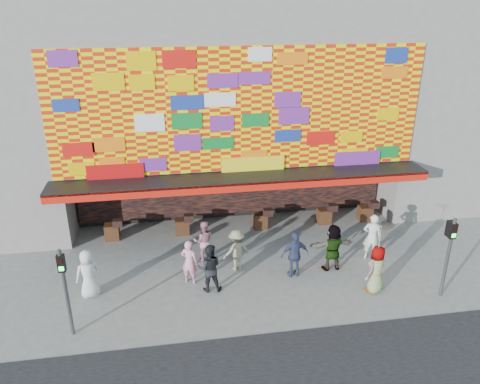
{
  "coord_description": "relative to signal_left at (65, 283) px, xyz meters",
  "views": [
    {
      "loc": [
        -2.98,
        -13.89,
        9.73
      ],
      "look_at": [
        -0.35,
        2.0,
        2.94
      ],
      "focal_mm": 35.0,
      "sensor_mm": 36.0,
      "label": 1
    }
  ],
  "objects": [
    {
      "name": "ground",
      "position": [
        6.2,
        1.5,
        -1.86
      ],
      "size": [
        90.0,
        90.0,
        0.0
      ],
      "primitive_type": "plane",
      "color": "slate",
      "rests_on": "ground"
    },
    {
      "name": "shop_building",
      "position": [
        6.2,
        9.68,
        3.37
      ],
      "size": [
        15.2,
        9.4,
        10.0
      ],
      "color": "gray",
      "rests_on": "ground"
    },
    {
      "name": "neighbor_right",
      "position": [
        19.2,
        9.5,
        4.14
      ],
      "size": [
        11.0,
        8.0,
        12.0
      ],
      "primitive_type": "cube",
      "color": "gray",
      "rests_on": "ground"
    },
    {
      "name": "signal_left",
      "position": [
        0.0,
        0.0,
        0.0
      ],
      "size": [
        0.22,
        0.2,
        3.0
      ],
      "color": "#59595B",
      "rests_on": "ground"
    },
    {
      "name": "signal_right",
      "position": [
        12.4,
        0.0,
        0.0
      ],
      "size": [
        0.22,
        0.2,
        3.0
      ],
      "color": "#59595B",
      "rests_on": "ground"
    },
    {
      "name": "ped_a",
      "position": [
        0.3,
        2.01,
        -0.98
      ],
      "size": [
        0.99,
        0.78,
        1.77
      ],
      "primitive_type": "imported",
      "rotation": [
        0.0,
        0.0,
        3.42
      ],
      "color": "silver",
      "rests_on": "ground"
    },
    {
      "name": "ped_b",
      "position": [
        3.79,
        2.26,
        -1.0
      ],
      "size": [
        0.74,
        0.64,
        1.72
      ],
      "primitive_type": "imported",
      "rotation": [
        0.0,
        0.0,
        2.69
      ],
      "color": "pink",
      "rests_on": "ground"
    },
    {
      "name": "ped_c",
      "position": [
        4.45,
        1.68,
        -0.96
      ],
      "size": [
        0.93,
        0.76,
        1.8
      ],
      "primitive_type": "imported",
      "rotation": [
        0.0,
        0.0,
        3.05
      ],
      "color": "black",
      "rests_on": "ground"
    },
    {
      "name": "ped_d",
      "position": [
        5.61,
        2.89,
        -1.04
      ],
      "size": [
        1.19,
        0.89,
        1.64
      ],
      "primitive_type": "imported",
      "rotation": [
        0.0,
        0.0,
        3.44
      ],
      "color": "gray",
      "rests_on": "ground"
    },
    {
      "name": "ped_e",
      "position": [
        7.66,
        2.06,
        -0.95
      ],
      "size": [
        1.1,
        0.54,
        1.82
      ],
      "primitive_type": "imported",
      "rotation": [
        0.0,
        0.0,
        3.23
      ],
      "color": "#353C5E",
      "rests_on": "ground"
    },
    {
      "name": "ped_f",
      "position": [
        9.21,
        2.3,
        -0.93
      ],
      "size": [
        1.74,
        0.61,
        1.86
      ],
      "primitive_type": "imported",
      "rotation": [
        0.0,
        0.0,
        3.18
      ],
      "color": "gray",
      "rests_on": "ground"
    },
    {
      "name": "ped_g",
      "position": [
        10.21,
        0.64,
        -0.97
      ],
      "size": [
        1.04,
        0.93,
        1.79
      ],
      "primitive_type": "imported",
      "rotation": [
        0.0,
        0.0,
        3.67
      ],
      "color": "gray",
      "rests_on": "ground"
    },
    {
      "name": "ped_h",
      "position": [
        11.0,
        2.79,
        -0.9
      ],
      "size": [
        0.83,
        0.7,
        1.93
      ],
      "primitive_type": "imported",
      "rotation": [
        0.0,
        0.0,
        2.73
      ],
      "color": "silver",
      "rests_on": "ground"
    },
    {
      "name": "ped_i",
      "position": [
        4.44,
        3.77,
        -1.02
      ],
      "size": [
        0.85,
        0.68,
        1.68
      ],
      "primitive_type": "imported",
      "rotation": [
        0.0,
        0.0,
        3.08
      ],
      "color": "#C68094",
      "rests_on": "ground"
    },
    {
      "name": "parasol",
      "position": [
        10.21,
        0.64,
        0.29
      ],
      "size": [
        1.31,
        1.32,
        1.86
      ],
      "color": "beige",
      "rests_on": "ground"
    }
  ]
}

